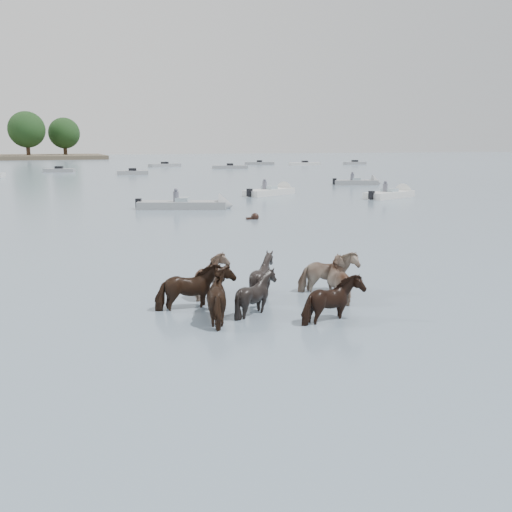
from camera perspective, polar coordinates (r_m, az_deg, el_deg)
name	(u,v)px	position (r m, az deg, el deg)	size (l,w,h in m)	color
ground	(277,299)	(15.07, 2.18, -4.43)	(400.00, 400.00, 0.00)	slate
pony_herd	(267,288)	(14.47, 1.10, -3.32)	(5.81, 4.59, 1.46)	black
swimming_pony	(254,217)	(30.89, -0.19, 3.96)	(0.72, 0.44, 0.44)	black
motorboat_b	(195,205)	(36.09, -6.24, 5.17)	(6.22, 3.57, 1.92)	gray
motorboat_c	(275,192)	(46.05, 1.95, 6.58)	(5.36, 3.91, 1.92)	silver
motorboat_d	(395,194)	(44.91, 13.96, 6.13)	(5.27, 3.38, 1.92)	silver
motorboat_e	(363,182)	(57.71, 10.81, 7.37)	(4.99, 3.01, 1.92)	gray
distant_flotilla	(95,168)	(91.19, -16.09, 8.57)	(103.35, 29.29, 0.93)	gray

